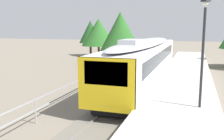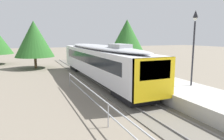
# 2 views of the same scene
# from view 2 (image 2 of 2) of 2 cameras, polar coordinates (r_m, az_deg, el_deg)

# --- Properties ---
(ground_plane) EXTENTS (160.00, 160.00, 0.00)m
(ground_plane) POSITION_cam_2_polar(r_m,az_deg,el_deg) (11.41, -1.60, -13.51)
(ground_plane) COLOR slate
(track_rails) EXTENTS (3.20, 60.00, 0.14)m
(track_rails) POSITION_cam_2_polar(r_m,az_deg,el_deg) (12.74, 11.27, -11.04)
(track_rails) COLOR #6B665B
(track_rails) RESTS_ON ground
(commuter_train) EXTENTS (2.82, 19.17, 3.74)m
(commuter_train) POSITION_cam_2_polar(r_m,az_deg,el_deg) (20.41, -3.55, 2.84)
(commuter_train) COLOR silver
(commuter_train) RESTS_ON track_rails
(station_platform) EXTENTS (3.90, 60.00, 0.90)m
(station_platform) POSITION_cam_2_polar(r_m,az_deg,el_deg) (14.64, 21.93, -7.15)
(station_platform) COLOR #B7B5AD
(station_platform) RESTS_ON ground
(platform_lamp_mid_platform) EXTENTS (0.34, 0.34, 5.35)m
(platform_lamp_mid_platform) POSITION_cam_2_polar(r_m,az_deg,el_deg) (15.66, 22.08, 9.35)
(platform_lamp_mid_platform) COLOR #232328
(platform_lamp_mid_platform) RESTS_ON station_platform
(tree_behind_station_far) EXTENTS (5.41, 5.41, 7.32)m
(tree_behind_station_far) POSITION_cam_2_polar(r_m,az_deg,el_deg) (34.64, 4.23, 9.82)
(tree_behind_station_far) COLOR brown
(tree_behind_station_far) RESTS_ON ground
(tree_distant_centre) EXTENTS (5.36, 5.36, 6.67)m
(tree_distant_centre) POSITION_cam_2_polar(r_m,az_deg,el_deg) (30.70, -21.00, 8.14)
(tree_distant_centre) COLOR brown
(tree_distant_centre) RESTS_ON ground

